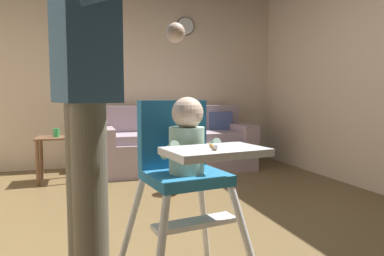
# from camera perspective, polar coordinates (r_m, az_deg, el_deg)

# --- Properties ---
(ground) EXTENTS (6.09, 6.88, 0.10)m
(ground) POSITION_cam_1_polar(r_m,az_deg,el_deg) (2.62, -3.39, -17.87)
(ground) COLOR brown
(wall_far) EXTENTS (5.29, 0.06, 2.56)m
(wall_far) POSITION_cam_1_polar(r_m,az_deg,el_deg) (5.06, -10.77, 8.44)
(wall_far) COLOR beige
(wall_far) RESTS_ON ground
(couch) EXTENTS (2.05, 0.86, 0.86)m
(couch) POSITION_cam_1_polar(r_m,az_deg,el_deg) (4.69, -2.71, -2.83)
(couch) COLOR gray
(couch) RESTS_ON ground
(high_chair) EXTENTS (0.69, 0.79, 0.98)m
(high_chair) POSITION_cam_1_polar(r_m,az_deg,el_deg) (1.67, -1.19, -4.89)
(high_chair) COLOR white
(high_chair) RESTS_ON ground
(adult_standing) EXTENTS (0.59, 0.50, 1.71)m
(adult_standing) POSITION_cam_1_polar(r_m,az_deg,el_deg) (1.48, -17.20, 5.09)
(adult_standing) COLOR #625C4C
(adult_standing) RESTS_ON ground
(toy_ball) EXTENTS (0.23, 0.23, 0.23)m
(toy_ball) POSITION_cam_1_polar(r_m,az_deg,el_deg) (3.53, -3.63, -9.02)
(toy_ball) COLOR orange
(toy_ball) RESTS_ON ground
(side_table) EXTENTS (0.40, 0.40, 0.52)m
(side_table) POSITION_cam_1_polar(r_m,az_deg,el_deg) (4.29, -21.73, -3.23)
(side_table) COLOR brown
(side_table) RESTS_ON ground
(sippy_cup) EXTENTS (0.07, 0.07, 0.10)m
(sippy_cup) POSITION_cam_1_polar(r_m,az_deg,el_deg) (4.27, -21.53, -0.70)
(sippy_cup) COLOR green
(sippy_cup) RESTS_ON side_table
(wall_clock) EXTENTS (0.27, 0.04, 0.27)m
(wall_clock) POSITION_cam_1_polar(r_m,az_deg,el_deg) (5.28, -1.12, 16.48)
(wall_clock) COLOR white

